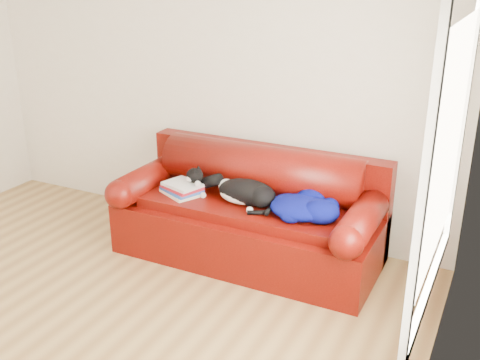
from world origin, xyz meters
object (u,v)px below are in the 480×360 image
at_px(sofa_base, 248,230).
at_px(blanket, 303,206).
at_px(book_stack, 182,189).
at_px(cat, 245,192).

distance_m(sofa_base, blanket, 0.60).
bearing_deg(book_stack, cat, 5.31).
distance_m(book_stack, cat, 0.55).
height_order(book_stack, cat, cat).
xyz_separation_m(cat, blanket, (0.48, -0.01, -0.02)).
xyz_separation_m(book_stack, cat, (0.55, 0.05, 0.05)).
relative_size(book_stack, cat, 0.60).
relative_size(sofa_base, cat, 3.23).
bearing_deg(sofa_base, blanket, -8.89).
bearing_deg(cat, book_stack, -157.98).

